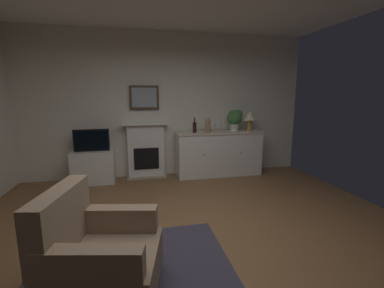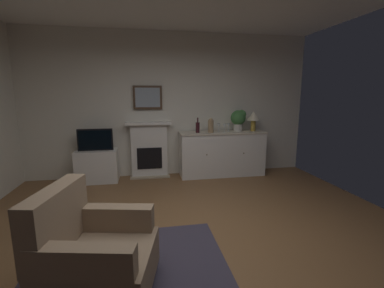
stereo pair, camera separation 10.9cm
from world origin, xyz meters
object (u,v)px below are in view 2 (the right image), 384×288
Objects in this scene: wine_glass_left at (219,126)px; wine_glass_center at (225,126)px; wine_bottle at (198,127)px; framed_picture at (148,97)px; table_lamp at (253,117)px; sideboard_cabinet at (222,154)px; armchair at (93,253)px; tv_cabinet at (97,166)px; potted_plant_small at (239,118)px; fireplace_unit at (149,150)px; tv_set at (95,140)px; wine_glass_right at (229,125)px; vase_decorative at (211,125)px.

wine_glass_center is (0.11, -0.03, 0.00)m from wine_glass_left.
framed_picture is at bearing 165.70° from wine_bottle.
framed_picture is 2.14m from table_lamp.
sideboard_cabinet is 3.60m from armchair.
tv_cabinet is at bearing -167.99° from framed_picture.
framed_picture reaches higher than tv_cabinet.
sideboard_cabinet is at bearing -172.58° from potted_plant_small.
fireplace_unit reaches higher than wine_glass_center.
fireplace_unit is 6.67× the size of wine_glass_center.
tv_set is (-3.07, -0.01, -0.36)m from table_lamp.
wine_glass_left is 0.11m from wine_glass_center.
wine_glass_right is (0.11, 0.09, 0.00)m from wine_glass_center.
framed_picture reaches higher than sideboard_cabinet.
tv_cabinet is 1.74× the size of potted_plant_small.
fireplace_unit is 1.45m from wine_glass_left.
framed_picture is at bearing 12.01° from tv_cabinet.
sideboard_cabinet is 0.97m from table_lamp.
wine_glass_left is 2.35m from tv_set.
tv_cabinet is 1.21× the size of tv_set.
wine_glass_center is at bearing -141.99° from wine_glass_right.
table_lamp reaches higher than armchair.
tv_cabinet is (-0.97, -0.16, -0.24)m from fireplace_unit.
potted_plant_small is (1.80, -0.18, -0.42)m from framed_picture.
tv_cabinet is at bearing 179.05° from wine_bottle.
tv_set is at bearing -90.00° from tv_cabinet.
fireplace_unit reaches higher than wine_glass_left.
wine_glass_right is (0.22, 0.05, 0.00)m from wine_glass_left.
wine_glass_center is 2.55m from tv_cabinet.
wine_bottle is 0.39× the size of tv_cabinet.
wine_glass_left is at bearing -178.70° from table_lamp.
wine_glass_center is 0.38× the size of potted_plant_small.
vase_decorative is at bearing -167.34° from wine_glass_right.
vase_decorative is 2.18m from tv_set.
tv_cabinet is at bearing 179.23° from wine_glass_left.
sideboard_cabinet is 5.94× the size of wine_bottle.
potted_plant_small is (0.21, 0.01, 0.13)m from wine_glass_right.
potted_plant_small is (1.80, -0.13, 0.60)m from fireplace_unit.
tv_set is at bearing -179.81° from sideboard_cabinet.
vase_decorative is (1.19, -0.27, -0.53)m from framed_picture.
vase_decorative is 3.49m from armchair.
tv_cabinet is 0.50m from tv_set.
sideboard_cabinet is 10.45× the size of wine_glass_left.
fireplace_unit reaches higher than sideboard_cabinet.
table_lamp is 2.42× the size of wine_glass_right.
framed_picture is 3.33× the size of wine_glass_center.
tv_set is at bearing -179.85° from table_lamp.
vase_decorative is (-0.90, -0.05, -0.14)m from table_lamp.
table_lamp reaches higher than sideboard_cabinet.
wine_glass_center is (1.47, -0.27, -0.55)m from framed_picture.
sideboard_cabinet is at bearing 56.84° from armchair.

